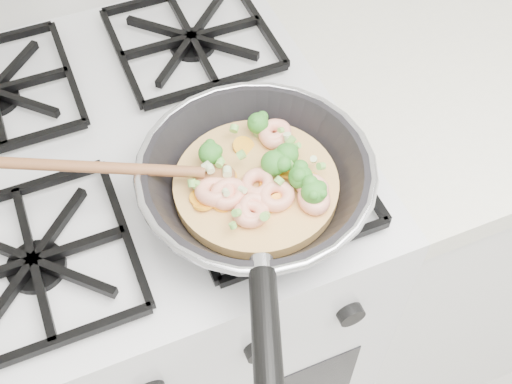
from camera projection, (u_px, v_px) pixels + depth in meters
name	position (u px, v px, depth m)	size (l,w,h in m)	color
stove	(162.00, 294.00, 1.25)	(0.60, 0.60, 0.92)	silver
counter_right	(511.00, 171.00, 1.44)	(1.00, 0.60, 0.90)	white
skillet	(256.00, 182.00, 0.79)	(0.43, 0.45, 0.09)	black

